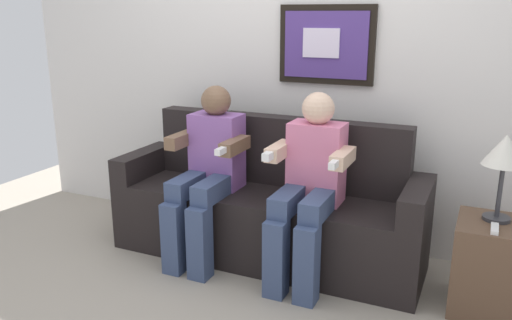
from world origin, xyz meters
TOP-DOWN VIEW (x-y plane):
  - ground_plane at (0.00, 0.00)m, footprint 5.71×5.71m
  - back_wall_assembly at (0.01, 0.76)m, footprint 4.40×0.10m
  - couch at (0.00, 0.33)m, footprint 2.00×0.58m
  - person_on_left at (-0.34, 0.16)m, footprint 0.46×0.56m
  - person_on_right at (0.34, 0.16)m, footprint 0.46×0.56m
  - side_table_right at (1.35, 0.22)m, footprint 0.40×0.40m
  - table_lamp at (1.33, 0.26)m, footprint 0.22×0.22m
  - spare_remote_on_table at (1.33, 0.11)m, footprint 0.04×0.13m

SIDE VIEW (x-z plane):
  - ground_plane at x=0.00m, z-range 0.00..0.00m
  - side_table_right at x=1.35m, z-range 0.00..0.50m
  - couch at x=0.00m, z-range -0.14..0.76m
  - spare_remote_on_table at x=1.33m, z-range 0.50..0.52m
  - person_on_left at x=-0.34m, z-range 0.05..1.16m
  - person_on_right at x=0.34m, z-range 0.05..1.16m
  - table_lamp at x=1.33m, z-range 0.63..1.09m
  - back_wall_assembly at x=0.01m, z-range 0.00..2.60m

